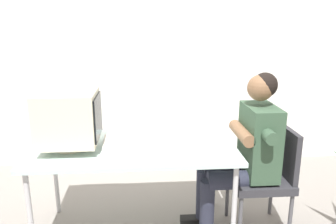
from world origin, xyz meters
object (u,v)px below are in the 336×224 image
Objects in this scene: desk at (134,151)px; office_chair at (267,173)px; keyboard at (113,145)px; person_seated at (246,149)px; crt_monitor at (69,118)px.

desk is 1.04m from office_chair.
office_chair reaches higher than keyboard.
office_chair is 0.27m from person_seated.
keyboard is at bearing -167.15° from desk.
keyboard is (-0.15, -0.03, 0.06)m from desk.
person_seated is at bearing 180.00° from office_chair.
crt_monitor is 1.55m from office_chair.
crt_monitor is 1.32m from person_seated.
crt_monitor is at bearing -179.65° from office_chair.
office_chair is at bearing -1.82° from desk.
desk is 3.54× the size of crt_monitor.
office_chair is at bearing 0.00° from person_seated.
desk is 0.84m from person_seated.
crt_monitor is (-0.45, -0.04, 0.28)m from desk.
desk is 0.17m from keyboard.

